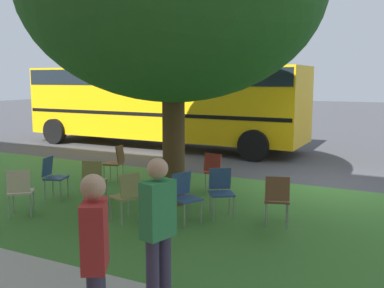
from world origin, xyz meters
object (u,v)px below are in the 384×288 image
(school_bus, at_px, (161,99))
(chair_6, at_px, (116,160))
(chair_8, at_px, (215,169))
(chair_3, at_px, (277,197))
(chair_0, at_px, (127,193))
(chair_1, at_px, (221,189))
(chair_5, at_px, (94,178))
(chair_7, at_px, (184,194))
(pedestrian_1, at_px, (158,230))
(chair_4, at_px, (20,189))
(chair_2, at_px, (53,174))
(pedestrian_0, at_px, (96,260))

(school_bus, bearing_deg, chair_6, 109.83)
(chair_8, bearing_deg, chair_3, 139.12)
(chair_0, bearing_deg, chair_1, -141.80)
(chair_5, xyz_separation_m, chair_7, (-2.19, 0.27, 0.00))
(pedestrian_1, bearing_deg, chair_3, -95.22)
(chair_1, bearing_deg, chair_4, 27.18)
(chair_2, distance_m, chair_7, 3.20)
(chair_0, relative_size, chair_5, 1.00)
(chair_1, xyz_separation_m, chair_5, (2.61, 0.36, 0.00))
(chair_5, xyz_separation_m, chair_8, (-1.80, -1.89, 0.00))
(chair_3, height_order, chair_6, same)
(chair_3, bearing_deg, chair_4, 20.20)
(chair_2, distance_m, pedestrian_1, 5.28)
(chair_1, relative_size, chair_7, 1.00)
(chair_3, bearing_deg, pedestrian_1, 84.78)
(chair_5, distance_m, school_bus, 7.68)
(chair_2, bearing_deg, chair_4, 107.80)
(chair_2, height_order, chair_7, same)
(chair_3, distance_m, pedestrian_0, 4.27)
(chair_2, height_order, chair_6, same)
(chair_2, height_order, chair_8, same)
(chair_5, bearing_deg, pedestrian_0, 129.66)
(chair_1, relative_size, pedestrian_1, 0.52)
(chair_2, bearing_deg, chair_8, -144.50)
(pedestrian_1, bearing_deg, chair_6, -49.40)
(chair_8, distance_m, pedestrian_0, 6.05)
(chair_8, relative_size, pedestrian_0, 0.52)
(chair_4, bearing_deg, chair_7, -159.83)
(chair_2, xyz_separation_m, chair_6, (-0.25, -1.86, 0.00))
(chair_0, relative_size, chair_2, 1.00)
(chair_7, distance_m, pedestrian_0, 3.87)
(chair_6, distance_m, chair_8, 2.56)
(school_bus, xyz_separation_m, pedestrian_1, (-6.04, 10.14, -0.83))
(chair_1, height_order, chair_5, same)
(chair_1, height_order, chair_4, same)
(chair_0, xyz_separation_m, chair_8, (-0.52, -2.58, 0.00))
(pedestrian_0, bearing_deg, chair_7, -73.56)
(school_bus, bearing_deg, chair_0, 117.01)
(chair_4, xyz_separation_m, chair_5, (-0.62, -1.30, 0.00))
(chair_7, bearing_deg, chair_8, -79.74)
(chair_2, distance_m, chair_4, 1.26)
(school_bus, bearing_deg, pedestrian_1, 120.79)
(chair_3, xyz_separation_m, chair_7, (1.48, 0.54, 0.00))
(chair_8, bearing_deg, chair_7, 100.26)
(chair_1, bearing_deg, chair_5, 7.80)
(school_bus, distance_m, pedestrian_1, 11.83)
(chair_6, relative_size, school_bus, 0.08)
(chair_1, bearing_deg, chair_8, -62.24)
(chair_3, bearing_deg, chair_0, 21.98)
(chair_0, bearing_deg, chair_8, -101.29)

